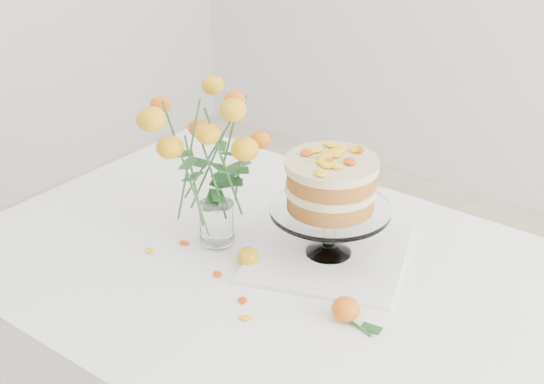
% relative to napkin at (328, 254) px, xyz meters
% --- Properties ---
extents(table, '(1.43, 0.93, 0.76)m').
position_rel_napkin_xyz_m(table, '(-0.02, -0.10, -0.09)').
color(table, tan).
rests_on(table, ground).
extents(napkin, '(0.41, 0.41, 0.01)m').
position_rel_napkin_xyz_m(napkin, '(0.00, 0.00, 0.00)').
color(napkin, white).
rests_on(napkin, table).
extents(cake_stand, '(0.26, 0.26, 0.23)m').
position_rel_napkin_xyz_m(cake_stand, '(0.00, 0.00, 0.16)').
color(cake_stand, white).
rests_on(cake_stand, napkin).
extents(rose_vase, '(0.31, 0.31, 0.39)m').
position_rel_napkin_xyz_m(rose_vase, '(-0.23, -0.10, 0.23)').
color(rose_vase, white).
rests_on(rose_vase, table).
extents(loose_rose_near, '(0.08, 0.05, 0.04)m').
position_rel_napkin_xyz_m(loose_rose_near, '(-0.12, -0.13, 0.01)').
color(loose_rose_near, yellow).
rests_on(loose_rose_near, table).
extents(loose_rose_far, '(0.10, 0.06, 0.05)m').
position_rel_napkin_xyz_m(loose_rose_far, '(0.15, -0.17, 0.02)').
color(loose_rose_far, '#BE5309').
rests_on(loose_rose_far, table).
extents(stray_petal_a, '(0.03, 0.02, 0.00)m').
position_rel_napkin_xyz_m(stray_petal_a, '(-0.14, -0.20, -0.00)').
color(stray_petal_a, yellow).
rests_on(stray_petal_a, table).
extents(stray_petal_b, '(0.03, 0.02, 0.00)m').
position_rel_napkin_xyz_m(stray_petal_b, '(-0.04, -0.24, -0.00)').
color(stray_petal_b, yellow).
rests_on(stray_petal_b, table).
extents(stray_petal_c, '(0.03, 0.02, 0.00)m').
position_rel_napkin_xyz_m(stray_petal_c, '(-0.00, -0.28, -0.00)').
color(stray_petal_c, yellow).
rests_on(stray_petal_c, table).
extents(stray_petal_d, '(0.03, 0.02, 0.00)m').
position_rel_napkin_xyz_m(stray_petal_d, '(-0.28, -0.15, -0.00)').
color(stray_petal_d, yellow).
rests_on(stray_petal_d, table).
extents(stray_petal_e, '(0.03, 0.02, 0.00)m').
position_rel_napkin_xyz_m(stray_petal_e, '(-0.32, -0.22, -0.00)').
color(stray_petal_e, yellow).
rests_on(stray_petal_e, table).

